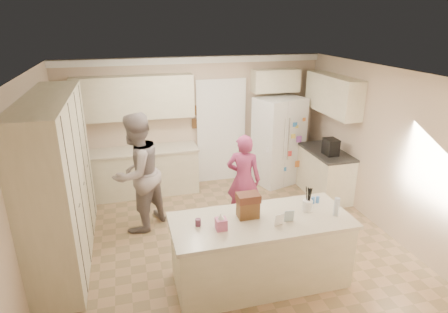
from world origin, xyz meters
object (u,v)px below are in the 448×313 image
object	(u,v)px
utensil_crock	(307,206)
dollhouse_body	(248,209)
teen_girl	(244,179)
island_base	(260,252)
coffee_maker	(331,147)
teen_boy	(137,173)
refrigerator	(278,141)
tissue_box	(221,224)

from	to	relation	value
utensil_crock	dollhouse_body	bearing A→B (deg)	176.42
dollhouse_body	teen_girl	world-z (taller)	teen_girl
teen_girl	island_base	bearing A→B (deg)	105.53
utensil_crock	dollhouse_body	distance (m)	0.80
coffee_maker	teen_girl	xyz separation A→B (m)	(-1.79, -0.35, -0.29)
teen_boy	refrigerator	bearing A→B (deg)	156.86
island_base	teen_boy	size ratio (longest dim) A/B	1.13
tissue_box	refrigerator	bearing A→B (deg)	56.58
coffee_maker	tissue_box	size ratio (longest dim) A/B	2.14
refrigerator	coffee_maker	bearing A→B (deg)	-78.27
utensil_crock	coffee_maker	bearing A→B (deg)	52.88
coffee_maker	utensil_crock	bearing A→B (deg)	-127.12
coffee_maker	island_base	distance (m)	2.87
utensil_crock	teen_boy	size ratio (longest dim) A/B	0.08
dollhouse_body	teen_girl	xyz separation A→B (m)	(0.41, 1.45, -0.26)
island_base	teen_girl	xyz separation A→B (m)	(0.26, 1.55, 0.34)
teen_boy	teen_girl	distance (m)	1.73
coffee_maker	utensil_crock	distance (m)	2.32
coffee_maker	teen_boy	xyz separation A→B (m)	(-3.49, -0.11, -0.10)
coffee_maker	island_base	size ratio (longest dim) A/B	0.14
island_base	tissue_box	size ratio (longest dim) A/B	15.71
refrigerator	teen_boy	size ratio (longest dim) A/B	0.92
island_base	tissue_box	bearing A→B (deg)	-169.70
coffee_maker	refrigerator	bearing A→B (deg)	118.94
utensil_crock	tissue_box	world-z (taller)	utensil_crock
island_base	teen_girl	world-z (taller)	teen_girl
coffee_maker	teen_girl	bearing A→B (deg)	-168.77
island_base	teen_boy	distance (m)	2.36
utensil_crock	dollhouse_body	world-z (taller)	dollhouse_body
utensil_crock	teen_boy	xyz separation A→B (m)	(-2.09, 1.74, -0.03)
refrigerator	dollhouse_body	distance (m)	3.28
island_base	utensil_crock	world-z (taller)	utensil_crock
island_base	dollhouse_body	xyz separation A→B (m)	(-0.15, 0.10, 0.60)
dollhouse_body	teen_boy	xyz separation A→B (m)	(-1.29, 1.69, -0.06)
utensil_crock	teen_girl	distance (m)	1.56
tissue_box	teen_girl	distance (m)	1.85
utensil_crock	dollhouse_body	xyz separation A→B (m)	(-0.80, 0.05, 0.04)
dollhouse_body	coffee_maker	bearing A→B (deg)	39.29
utensil_crock	teen_boy	bearing A→B (deg)	140.16
island_base	dollhouse_body	size ratio (longest dim) A/B	8.46
coffee_maker	teen_boy	world-z (taller)	teen_boy
coffee_maker	island_base	world-z (taller)	coffee_maker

